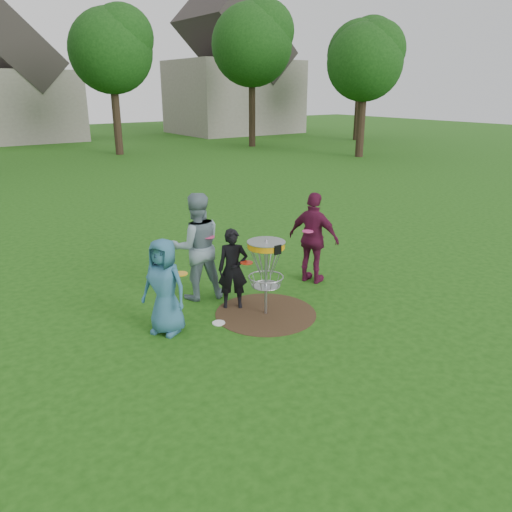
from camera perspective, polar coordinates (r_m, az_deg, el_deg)
ground at (r=8.95m, az=1.12°, el=-6.58°), size 100.00×100.00×0.00m
dirt_patch at (r=8.94m, az=1.12°, el=-6.56°), size 1.80×1.80×0.01m
player_blue at (r=8.13m, az=-10.43°, el=-3.47°), size 0.84×0.93×1.60m
player_black at (r=8.94m, az=-2.66°, el=-1.50°), size 0.64×0.59×1.47m
player_grey at (r=9.34m, az=-6.79°, el=1.08°), size 1.16×1.01×2.03m
player_maroon at (r=10.14m, az=6.61°, el=2.03°), size 0.82×1.18×1.87m
disc_on_grass at (r=8.61m, az=-4.29°, el=-7.64°), size 0.22×0.22×0.02m
disc_golf_basket at (r=8.56m, az=1.16°, el=-0.41°), size 0.66×0.67×1.38m
held_discs at (r=8.91m, az=-1.96°, el=0.69°), size 3.14×0.99×0.36m
tree_row at (r=27.78m, az=-26.22°, el=21.88°), size 51.20×17.42×9.90m
house_row at (r=40.72m, az=-22.76°, el=17.81°), size 44.50×10.65×11.62m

